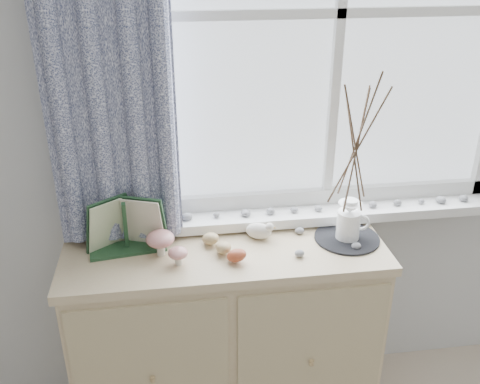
{
  "coord_description": "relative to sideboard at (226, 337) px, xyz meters",
  "views": [
    {
      "loc": [
        -0.33,
        0.06,
        1.9
      ],
      "look_at": [
        -0.1,
        1.7,
        1.1
      ],
      "focal_mm": 40.0,
      "sensor_mm": 36.0,
      "label": 1
    }
  ],
  "objects": [
    {
      "name": "sideboard",
      "position": [
        0.0,
        0.0,
        0.0
      ],
      "size": [
        1.2,
        0.45,
        0.85
      ],
      "color": "#C6B28A",
      "rests_on": "ground"
    },
    {
      "name": "botanical_book",
      "position": [
        -0.36,
        0.01,
        0.54
      ],
      "size": [
        0.33,
        0.17,
        0.22
      ],
      "primitive_type": null,
      "rotation": [
        0.0,
        0.0,
        0.14
      ],
      "color": "#1E3F24",
      "rests_on": "sideboard"
    },
    {
      "name": "toadstool_cluster",
      "position": [
        -0.22,
        -0.03,
        0.48
      ],
      "size": [
        0.15,
        0.16,
        0.1
      ],
      "color": "beige",
      "rests_on": "sideboard"
    },
    {
      "name": "wooden_eggs",
      "position": [
        -0.01,
        -0.04,
        0.45
      ],
      "size": [
        0.14,
        0.17,
        0.07
      ],
      "color": "tan",
      "rests_on": "sideboard"
    },
    {
      "name": "songbird_figurine",
      "position": [
        0.14,
        0.05,
        0.46
      ],
      "size": [
        0.15,
        0.11,
        0.07
      ],
      "primitive_type": null,
      "rotation": [
        0.0,
        0.0,
        -0.41
      ],
      "color": "silver",
      "rests_on": "sideboard"
    },
    {
      "name": "crocheted_doily",
      "position": [
        0.47,
        0.0,
        0.43
      ],
      "size": [
        0.25,
        0.25,
        0.01
      ],
      "primitive_type": "cylinder",
      "color": "black",
      "rests_on": "sideboard"
    },
    {
      "name": "twig_pitcher",
      "position": [
        0.47,
        0.0,
        0.81
      ],
      "size": [
        0.3,
        0.3,
        0.68
      ],
      "rotation": [
        0.0,
        0.0,
        -0.33
      ],
      "color": "white",
      "rests_on": "crocheted_doily"
    },
    {
      "name": "sideboard_pebbles",
      "position": [
        0.3,
        0.0,
        0.44
      ],
      "size": [
        0.34,
        0.23,
        0.03
      ],
      "color": "gray",
      "rests_on": "sideboard"
    }
  ]
}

